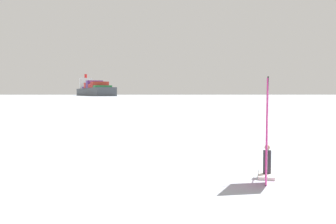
% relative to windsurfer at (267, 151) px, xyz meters
% --- Properties ---
extents(ground_plane, '(4000.00, 4000.00, 0.00)m').
position_rel_windsurfer_xyz_m(ground_plane, '(-3.70, 3.22, -1.08)').
color(ground_plane, '#9EA8B2').
extents(windsurfer, '(0.94, 4.33, 4.24)m').
position_rel_windsurfer_xyz_m(windsurfer, '(0.00, 0.00, 0.00)').
color(windsurfer, white).
rests_on(windsurfer, ground_plane).
extents(cargo_ship, '(111.86, 193.53, 33.66)m').
position_rel_windsurfer_xyz_m(cargo_ship, '(-180.65, 548.76, 6.95)').
color(cargo_ship, '#3F444C').
rests_on(cargo_ship, ground_plane).
extents(distant_headland, '(835.13, 380.00, 48.25)m').
position_rel_windsurfer_xyz_m(distant_headland, '(-370.66, 1341.44, 23.04)').
color(distant_headland, '#4C564C').
rests_on(distant_headland, ground_plane).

